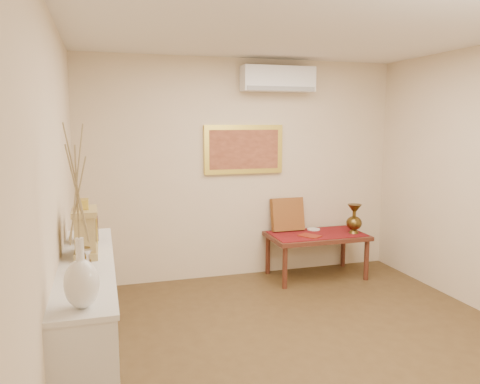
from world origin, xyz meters
name	(u,v)px	position (x,y,z in m)	size (l,w,h in m)	color
floor	(322,356)	(0.00, 0.00, 0.00)	(4.50, 4.50, 0.00)	brown
ceiling	(331,18)	(0.00, 0.00, 2.70)	(4.50, 4.50, 0.00)	silver
wall_back	(243,169)	(0.00, 2.25, 1.35)	(4.00, 0.02, 2.70)	beige
wall_left	(56,210)	(-2.00, 0.00, 1.35)	(0.02, 4.50, 2.70)	beige
white_vase	(78,219)	(-1.82, -0.86, 1.45)	(0.18, 0.18, 0.94)	silver
candlestick	(88,264)	(-1.80, -0.40, 1.07)	(0.09, 0.09, 0.18)	silver
brass_urn_small	(84,256)	(-1.83, -0.23, 1.08)	(0.09, 0.09, 0.20)	brown
table_cloth	(317,234)	(0.85, 1.88, 0.55)	(1.14, 0.59, 0.01)	maroon
brass_urn_tall	(354,216)	(1.30, 1.77, 0.78)	(0.20, 0.20, 0.44)	brown
plate	(313,229)	(0.90, 2.08, 0.56)	(0.17, 0.17, 0.01)	silver
menu	(310,236)	(0.70, 1.77, 0.56)	(0.18, 0.25, 0.01)	maroon
cushion	(287,214)	(0.56, 2.14, 0.77)	(0.42, 0.10, 0.42)	maroon
display_ledge	(89,328)	(-1.82, 0.00, 0.49)	(0.37, 2.02, 0.98)	silver
mantel_clock	(86,231)	(-1.82, 0.16, 1.15)	(0.17, 0.36, 0.41)	tan
wooden_chest	(88,226)	(-1.82, 0.58, 1.10)	(0.16, 0.21, 0.24)	tan
low_table	(317,239)	(0.85, 1.88, 0.48)	(1.20, 0.70, 0.55)	#542619
painting	(244,149)	(0.00, 2.22, 1.60)	(1.00, 0.06, 0.60)	gold
ac_unit	(278,79)	(0.40, 2.12, 2.45)	(0.90, 0.25, 0.30)	white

